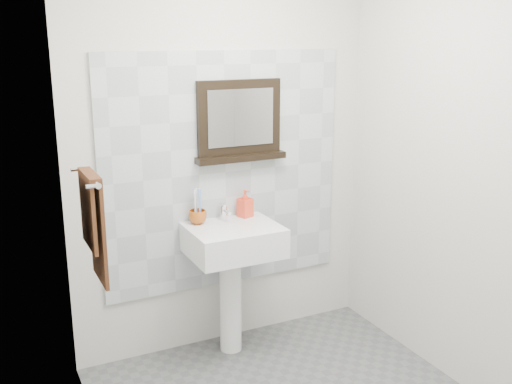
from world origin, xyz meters
TOP-DOWN VIEW (x-y plane):
  - back_wall at (0.00, 1.10)m, footprint 2.00×0.01m
  - front_wall at (0.00, -1.10)m, footprint 2.00×0.01m
  - left_wall at (-1.00, 0.00)m, footprint 0.01×2.20m
  - right_wall at (1.00, 0.00)m, footprint 0.01×2.20m
  - splashback at (0.00, 1.09)m, footprint 1.60×0.02m
  - pedestal_sink at (-0.05, 0.87)m, footprint 0.55×0.44m
  - toothbrush_cup at (-0.22, 1.01)m, footprint 0.12×0.12m
  - toothbrushes at (-0.22, 1.01)m, footprint 0.05×0.04m
  - soap_dispenser at (0.10, 1.01)m, footprint 0.10×0.10m
  - framed_mirror at (0.09, 1.06)m, footprint 0.59×0.11m
  - towel_bar at (-0.95, 0.51)m, footprint 0.07×0.40m
  - hand_towel at (-0.94, 0.51)m, footprint 0.06×0.30m

SIDE VIEW (x-z plane):
  - pedestal_sink at x=-0.05m, z-range 0.20..1.16m
  - toothbrush_cup at x=-0.22m, z-range 0.86..0.95m
  - soap_dispenser at x=0.10m, z-range 0.86..1.04m
  - toothbrushes at x=-0.22m, z-range 0.88..1.09m
  - hand_towel at x=-0.94m, z-range 0.85..1.40m
  - splashback at x=0.00m, z-range 0.40..1.90m
  - back_wall at x=0.00m, z-range 0.00..2.50m
  - front_wall at x=0.00m, z-range 0.00..2.50m
  - left_wall at x=-1.00m, z-range 0.00..2.50m
  - right_wall at x=1.00m, z-range 0.00..2.50m
  - towel_bar at x=-0.95m, z-range 1.33..1.35m
  - framed_mirror at x=0.09m, z-range 1.21..1.71m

